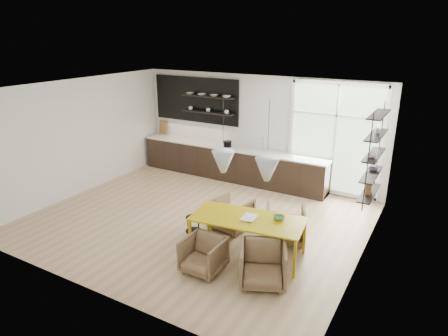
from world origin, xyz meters
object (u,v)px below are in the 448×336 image
armchair_front_left (203,255)px  armchair_front_right (263,265)px  wire_stool (194,224)px  dining_table (248,221)px  armchair_back_left (232,214)px  armchair_back_right (285,224)px

armchair_front_left → armchair_front_right: size_ratio=0.89×
armchair_front_right → wire_stool: (-1.89, 0.77, -0.07)m
armchair_front_right → wire_stool: size_ratio=1.80×
dining_table → wire_stool: dining_table is taller
armchair_front_right → wire_stool: 2.04m
armchair_back_left → armchair_front_left: 1.68m
dining_table → wire_stool: 1.34m
armchair_back_right → armchair_front_right: 1.55m
armchair_back_right → wire_stool: bearing=1.6°
wire_stool → armchair_front_left: bearing=-48.6°
armchair_back_right → armchair_front_right: bearing=74.9°
dining_table → armchair_back_left: dining_table is taller
armchair_front_left → armchair_front_right: (1.04, 0.19, 0.04)m
armchair_back_left → dining_table: bearing=142.4°
armchair_front_left → armchair_front_right: bearing=10.1°
dining_table → armchair_back_right: (0.41, 0.86, -0.34)m
armchair_front_left → armchair_front_right: 1.06m
dining_table → armchair_front_right: (0.62, -0.68, -0.35)m
armchair_back_right → armchair_front_left: armchair_back_right is taller
armchair_front_left → armchair_back_right: bearing=64.3°
armchair_back_left → armchair_front_right: (1.38, -1.46, 0.01)m
dining_table → armchair_front_right: dining_table is taller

